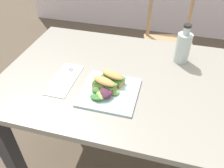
# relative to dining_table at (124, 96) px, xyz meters

# --- Properties ---
(ground_plane) EXTENTS (8.21, 8.21, 0.00)m
(ground_plane) POSITION_rel_dining_table_xyz_m (0.07, -0.03, -0.61)
(ground_plane) COLOR brown
(dining_table) EXTENTS (1.21, 0.82, 0.74)m
(dining_table) POSITION_rel_dining_table_xyz_m (0.00, 0.00, 0.00)
(dining_table) COLOR gray
(dining_table) RESTS_ON ground
(chair_wooden_far) EXTENTS (0.48, 0.48, 0.87)m
(chair_wooden_far) POSITION_rel_dining_table_xyz_m (0.18, 0.93, -0.16)
(chair_wooden_far) COLOR tan
(chair_wooden_far) RESTS_ON ground
(plate_lunch) EXTENTS (0.25, 0.25, 0.01)m
(plate_lunch) POSITION_rel_dining_table_xyz_m (-0.04, -0.14, 0.14)
(plate_lunch) COLOR silver
(plate_lunch) RESTS_ON dining_table
(sandwich_half_front) EXTENTS (0.12, 0.09, 0.06)m
(sandwich_half_front) POSITION_rel_dining_table_xyz_m (-0.07, -0.12, 0.17)
(sandwich_half_front) COLOR tan
(sandwich_half_front) RESTS_ON plate_lunch
(sandwich_half_back) EXTENTS (0.12, 0.09, 0.06)m
(sandwich_half_back) POSITION_rel_dining_table_xyz_m (-0.04, -0.07, 0.17)
(sandwich_half_back) COLOR tan
(sandwich_half_back) RESTS_ON plate_lunch
(salad_mixed_greens) EXTENTS (0.13, 0.12, 0.03)m
(salad_mixed_greens) POSITION_rel_dining_table_xyz_m (-0.05, -0.17, 0.16)
(salad_mixed_greens) COLOR #84A84C
(salad_mixed_greens) RESTS_ON plate_lunch
(napkin_folded) EXTENTS (0.11, 0.25, 0.00)m
(napkin_folded) POSITION_rel_dining_table_xyz_m (-0.28, -0.10, 0.14)
(napkin_folded) COLOR silver
(napkin_folded) RESTS_ON dining_table
(fork_on_napkin) EXTENTS (0.03, 0.19, 0.00)m
(fork_on_napkin) POSITION_rel_dining_table_xyz_m (-0.28, -0.08, 0.14)
(fork_on_napkin) COLOR silver
(fork_on_napkin) RESTS_ON napkin_folded
(bottle_cold_brew) EXTENTS (0.08, 0.08, 0.21)m
(bottle_cold_brew) POSITION_rel_dining_table_xyz_m (0.25, 0.21, 0.21)
(bottle_cold_brew) COLOR #472819
(bottle_cold_brew) RESTS_ON dining_table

